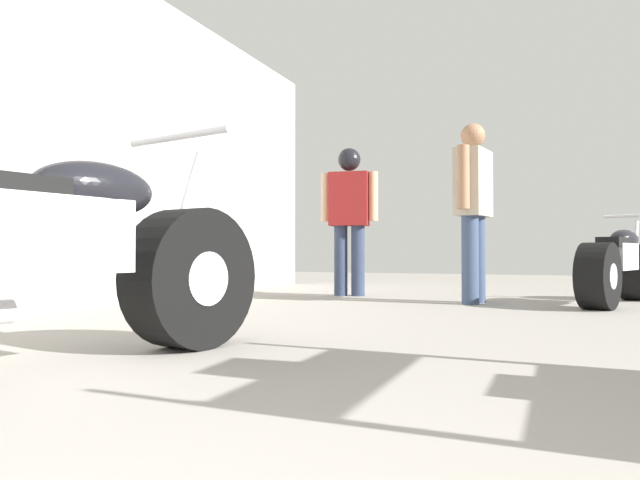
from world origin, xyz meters
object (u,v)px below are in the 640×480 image
object	(u,v)px
motorcycle_maroon_cruiser	(28,262)
motorcycle_black_naked	(618,267)
mechanic_in_blue	(473,202)
mechanic_with_helmet	(349,207)

from	to	relation	value
motorcycle_maroon_cruiser	motorcycle_black_naked	world-z (taller)	motorcycle_maroon_cruiser
mechanic_in_blue	mechanic_with_helmet	world-z (taller)	mechanic_in_blue
motorcycle_maroon_cruiser	mechanic_with_helmet	size ratio (longest dim) A/B	1.40
motorcycle_maroon_cruiser	mechanic_in_blue	world-z (taller)	mechanic_in_blue
mechanic_in_blue	mechanic_with_helmet	xyz separation A→B (m)	(-1.40, 0.49, 0.02)
mechanic_in_blue	mechanic_with_helmet	distance (m)	1.48
mechanic_with_helmet	motorcycle_black_naked	bearing A→B (deg)	-2.62
motorcycle_black_naked	mechanic_in_blue	xyz separation A→B (m)	(-1.23, -0.37, 0.60)
motorcycle_maroon_cruiser	mechanic_in_blue	size ratio (longest dim) A/B	1.35
mechanic_in_blue	motorcycle_maroon_cruiser	bearing A→B (deg)	-106.01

